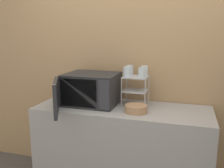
# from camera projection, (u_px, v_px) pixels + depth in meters

# --- Properties ---
(wall_back) EXTENTS (8.00, 0.06, 2.60)m
(wall_back) POSITION_uv_depth(u_px,v_px,m) (131.00, 61.00, 2.66)
(wall_back) COLOR tan
(wall_back) RESTS_ON ground_plane
(counter) EXTENTS (1.68, 0.62, 0.89)m
(counter) POSITION_uv_depth(u_px,v_px,m) (122.00, 150.00, 2.51)
(counter) COLOR #9E9993
(counter) RESTS_ON ground_plane
(microwave) EXTENTS (0.54, 0.79, 0.31)m
(microwave) POSITION_uv_depth(u_px,v_px,m) (90.00, 89.00, 2.49)
(microwave) COLOR #262628
(microwave) RESTS_ON counter
(dish_rack) EXTENTS (0.24, 0.22, 0.29)m
(dish_rack) POSITION_uv_depth(u_px,v_px,m) (135.00, 84.00, 2.46)
(dish_rack) COLOR #B2B2B7
(dish_rack) RESTS_ON counter
(glass_front_left) EXTENTS (0.07, 0.07, 0.10)m
(glass_front_left) POSITION_uv_depth(u_px,v_px,m) (127.00, 72.00, 2.40)
(glass_front_left) COLOR silver
(glass_front_left) RESTS_ON dish_rack
(glass_back_right) EXTENTS (0.07, 0.07, 0.10)m
(glass_back_right) POSITION_uv_depth(u_px,v_px,m) (144.00, 71.00, 2.47)
(glass_back_right) COLOR silver
(glass_back_right) RESTS_ON dish_rack
(glass_front_right) EXTENTS (0.07, 0.07, 0.10)m
(glass_front_right) POSITION_uv_depth(u_px,v_px,m) (142.00, 73.00, 2.35)
(glass_front_right) COLOR silver
(glass_front_right) RESTS_ON dish_rack
(glass_back_left) EXTENTS (0.07, 0.07, 0.10)m
(glass_back_left) POSITION_uv_depth(u_px,v_px,m) (130.00, 70.00, 2.52)
(glass_back_left) COLOR silver
(glass_back_left) RESTS_ON dish_rack
(bowl) EXTENTS (0.20, 0.20, 0.07)m
(bowl) POSITION_uv_depth(u_px,v_px,m) (136.00, 109.00, 2.26)
(bowl) COLOR #AD7F56
(bowl) RESTS_ON counter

